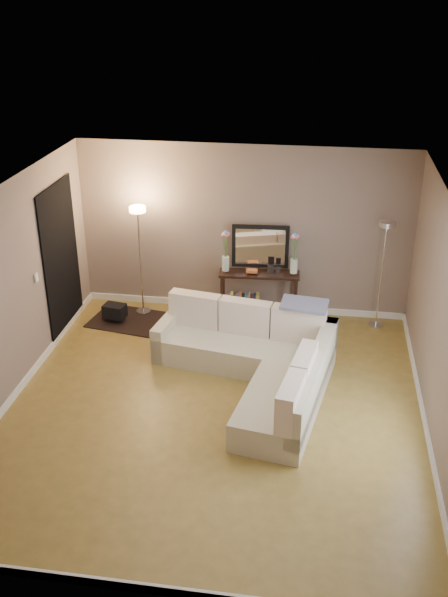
# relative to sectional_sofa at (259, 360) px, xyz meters

# --- Properties ---
(floor) EXTENTS (5.00, 5.50, 0.01)m
(floor) POSITION_rel_sectional_sofa_xyz_m (-0.47, -0.69, -0.31)
(floor) COLOR olive
(floor) RESTS_ON ground
(ceiling) EXTENTS (5.00, 5.50, 0.01)m
(ceiling) POSITION_rel_sectional_sofa_xyz_m (-0.47, -0.69, 2.30)
(ceiling) COLOR white
(ceiling) RESTS_ON ground
(wall_back) EXTENTS (5.00, 0.02, 2.60)m
(wall_back) POSITION_rel_sectional_sofa_xyz_m (-0.47, 2.07, 0.99)
(wall_back) COLOR gray
(wall_back) RESTS_ON ground
(wall_front) EXTENTS (5.00, 0.02, 2.60)m
(wall_front) POSITION_rel_sectional_sofa_xyz_m (-0.47, -3.45, 0.99)
(wall_front) COLOR gray
(wall_front) RESTS_ON ground
(wall_left) EXTENTS (0.02, 5.50, 2.60)m
(wall_left) POSITION_rel_sectional_sofa_xyz_m (-2.98, -0.69, 0.99)
(wall_left) COLOR gray
(wall_left) RESTS_ON ground
(wall_right) EXTENTS (0.02, 5.50, 2.60)m
(wall_right) POSITION_rel_sectional_sofa_xyz_m (2.04, -0.69, 0.99)
(wall_right) COLOR gray
(wall_right) RESTS_ON ground
(baseboard_back) EXTENTS (5.00, 0.03, 0.10)m
(baseboard_back) POSITION_rel_sectional_sofa_xyz_m (-0.47, 2.04, -0.26)
(baseboard_back) COLOR white
(baseboard_back) RESTS_ON ground
(baseboard_front) EXTENTS (5.00, 0.03, 0.10)m
(baseboard_front) POSITION_rel_sectional_sofa_xyz_m (-0.47, -3.43, -0.26)
(baseboard_front) COLOR white
(baseboard_front) RESTS_ON ground
(baseboard_left) EXTENTS (0.03, 5.50, 0.10)m
(baseboard_left) POSITION_rel_sectional_sofa_xyz_m (-2.95, -0.69, -0.26)
(baseboard_left) COLOR white
(baseboard_left) RESTS_ON ground
(baseboard_right) EXTENTS (0.03, 5.50, 0.10)m
(baseboard_right) POSITION_rel_sectional_sofa_xyz_m (2.02, -0.69, -0.26)
(baseboard_right) COLOR white
(baseboard_right) RESTS_ON ground
(doorway) EXTENTS (0.02, 1.20, 2.20)m
(doorway) POSITION_rel_sectional_sofa_xyz_m (-2.95, 1.01, 0.79)
(doorway) COLOR black
(doorway) RESTS_ON ground
(switch_plate) EXTENTS (0.02, 0.08, 0.12)m
(switch_plate) POSITION_rel_sectional_sofa_xyz_m (-2.95, 0.16, 0.89)
(switch_plate) COLOR white
(switch_plate) RESTS_ON ground
(sectional_sofa) EXTENTS (2.47, 2.64, 0.83)m
(sectional_sofa) POSITION_rel_sectional_sofa_xyz_m (0.00, 0.00, 0.00)
(sectional_sofa) COLOR beige
(sectional_sofa) RESTS_ON floor
(throw_blanket) EXTENTS (0.64, 0.42, 0.08)m
(throw_blanket) POSITION_rel_sectional_sofa_xyz_m (0.53, 0.49, 0.60)
(throw_blanket) COLOR slate
(throw_blanket) RESTS_ON sectional_sofa
(console_table) EXTENTS (1.22, 0.40, 0.74)m
(console_table) POSITION_rel_sectional_sofa_xyz_m (-0.27, 1.79, 0.11)
(console_table) COLOR black
(console_table) RESTS_ON floor
(leaning_mirror) EXTENTS (0.85, 0.09, 0.66)m
(leaning_mirror) POSITION_rel_sectional_sofa_xyz_m (-0.20, 1.94, 0.80)
(leaning_mirror) COLOR black
(leaning_mirror) RESTS_ON console_table
(table_decor) EXTENTS (0.51, 0.12, 0.12)m
(table_decor) POSITION_rel_sectional_sofa_xyz_m (-0.19, 1.75, 0.49)
(table_decor) COLOR #D75E26
(table_decor) RESTS_ON console_table
(flower_vase_left) EXTENTS (0.14, 0.12, 0.63)m
(flower_vase_left) POSITION_rel_sectional_sofa_xyz_m (-0.70, 1.76, 0.72)
(flower_vase_left) COLOR silver
(flower_vase_left) RESTS_ON console_table
(flower_vase_right) EXTENTS (0.14, 0.12, 0.63)m
(flower_vase_right) POSITION_rel_sectional_sofa_xyz_m (0.32, 1.82, 0.72)
(flower_vase_right) COLOR silver
(flower_vase_right) RESTS_ON console_table
(floor_lamp_lit) EXTENTS (0.28, 0.28, 1.72)m
(floor_lamp_lit) POSITION_rel_sectional_sofa_xyz_m (-1.98, 1.69, 0.90)
(floor_lamp_lit) COLOR silver
(floor_lamp_lit) RESTS_ON floor
(floor_lamp_unlit) EXTENTS (0.29, 0.29, 1.65)m
(floor_lamp_unlit) POSITION_rel_sectional_sofa_xyz_m (1.59, 1.78, 0.85)
(floor_lamp_unlit) COLOR silver
(floor_lamp_unlit) RESTS_ON floor
(charcoal_rug) EXTENTS (1.24, 1.02, 0.01)m
(charcoal_rug) POSITION_rel_sectional_sofa_xyz_m (-2.13, 1.38, -0.30)
(charcoal_rug) COLOR black
(charcoal_rug) RESTS_ON floor
(black_bag) EXTENTS (0.35, 0.27, 0.21)m
(black_bag) POSITION_rel_sectional_sofa_xyz_m (-2.33, 1.32, -0.13)
(black_bag) COLOR black
(black_bag) RESTS_ON charcoal_rug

